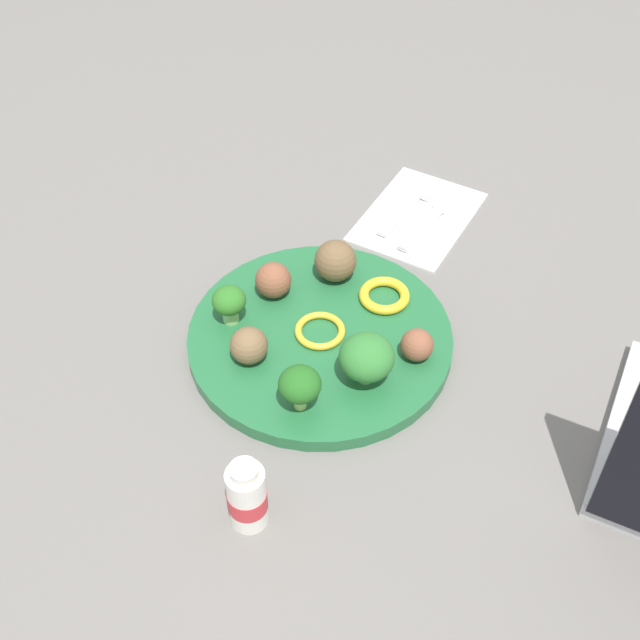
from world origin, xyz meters
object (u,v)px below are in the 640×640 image
at_px(broccoli_floret_mid_right, 300,385).
at_px(meatball_front_left, 335,261).
at_px(pepper_ring_back_left, 384,295).
at_px(broccoli_floret_front_left, 367,357).
at_px(meatball_near_rim, 417,345).
at_px(knife, 434,214).
at_px(napkin, 418,216).
at_px(yogurt_bottle, 247,496).
at_px(broccoli_floret_mid_left, 229,302).
at_px(meatball_front_right, 249,346).
at_px(pepper_ring_front_right, 316,333).
at_px(fork, 408,205).
at_px(plate, 320,338).
at_px(meatball_back_right, 273,280).

bearing_deg(broccoli_floret_mid_right, meatball_front_left, 16.69).
bearing_deg(meatball_front_left, pepper_ring_back_left, -96.61).
bearing_deg(broccoli_floret_front_left, broccoli_floret_mid_right, 145.93).
bearing_deg(meatball_near_rim, broccoli_floret_mid_right, 146.61).
distance_m(broccoli_floret_front_left, knife, 0.29).
bearing_deg(napkin, yogurt_bottle, -175.85).
distance_m(broccoli_floret_mid_left, knife, 0.31).
relative_size(pepper_ring_back_left, knife, 0.38).
xyz_separation_m(meatball_front_right, meatball_near_rim, (0.08, -0.15, -0.00)).
distance_m(broccoli_floret_front_left, meatball_near_rim, 0.06).
bearing_deg(pepper_ring_front_right, broccoli_floret_mid_right, -161.04).
xyz_separation_m(fork, yogurt_bottle, (-0.47, -0.05, 0.03)).
height_order(broccoli_floret_front_left, fork, broccoli_floret_front_left).
relative_size(broccoli_floret_front_left, knife, 0.38).
relative_size(meatball_front_left, pepper_ring_back_left, 0.84).
bearing_deg(broccoli_floret_mid_left, meatball_near_rim, -77.07).
bearing_deg(fork, pepper_ring_front_right, -178.73).
xyz_separation_m(pepper_ring_front_right, fork, (0.26, 0.01, -0.01)).
height_order(plate, meatball_front_right, meatball_front_right).
bearing_deg(broccoli_floret_mid_left, broccoli_floret_front_left, -92.30).
xyz_separation_m(meatball_front_left, yogurt_bottle, (-0.30, -0.07, -0.00)).
xyz_separation_m(broccoli_floret_mid_left, meatball_back_right, (0.06, -0.02, -0.01)).
distance_m(plate, broccoli_floret_mid_right, 0.11).
bearing_deg(meatball_front_right, yogurt_bottle, -149.25).
distance_m(broccoli_floret_front_left, meatball_front_left, 0.15).
bearing_deg(broccoli_floret_front_left, meatball_back_right, 65.89).
xyz_separation_m(broccoli_floret_front_left, meatball_back_right, (0.06, 0.14, -0.01)).
height_order(broccoli_floret_front_left, knife, broccoli_floret_front_left).
bearing_deg(meatball_front_left, broccoli_floret_mid_left, 149.31).
bearing_deg(knife, meatball_near_rim, -162.46).
distance_m(meatball_front_left, pepper_ring_front_right, 0.10).
relative_size(meatball_back_right, knife, 0.27).
height_order(meatball_back_right, fork, meatball_back_right).
distance_m(broccoli_floret_front_left, napkin, 0.29).
relative_size(broccoli_floret_mid_right, fork, 0.41).
distance_m(meatball_near_rim, napkin, 0.25).
xyz_separation_m(meatball_front_left, knife, (0.17, -0.05, -0.03)).
bearing_deg(pepper_ring_back_left, pepper_ring_front_right, 153.78).
bearing_deg(meatball_near_rim, pepper_ring_back_left, 46.16).
bearing_deg(knife, yogurt_bottle, -178.21).
bearing_deg(yogurt_bottle, meatball_front_left, 12.78).
distance_m(pepper_ring_back_left, knife, 0.17).
relative_size(pepper_ring_back_left, yogurt_bottle, 0.70).
bearing_deg(broccoli_floret_mid_right, knife, 0.07).
xyz_separation_m(broccoli_floret_mid_right, meatball_front_right, (0.03, 0.08, -0.01)).
xyz_separation_m(broccoli_floret_front_left, meatball_near_rim, (0.05, -0.03, -0.02)).
bearing_deg(yogurt_bottle, meatball_front_right, 30.75).
xyz_separation_m(plate, napkin, (0.25, -0.01, -0.01)).
xyz_separation_m(broccoli_floret_mid_right, knife, (0.35, 0.00, -0.04)).
relative_size(meatball_front_right, knife, 0.27).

